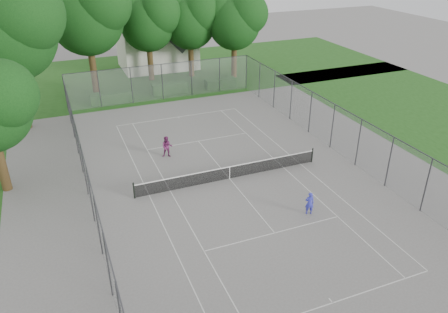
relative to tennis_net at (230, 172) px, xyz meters
name	(u,v)px	position (x,y,z in m)	size (l,w,h in m)	color
ground	(230,179)	(0.00, 0.00, -0.51)	(120.00, 120.00, 0.00)	slate
grass_far	(143,75)	(0.00, 26.00, -0.51)	(60.00, 20.00, 0.00)	#1C4B15
court_markings	(230,179)	(0.00, 0.00, -0.50)	(11.03, 23.83, 0.01)	silver
tennis_net	(230,172)	(0.00, 0.00, 0.00)	(12.87, 0.10, 1.10)	black
perimeter_fence	(230,155)	(0.00, 0.00, 1.30)	(18.08, 34.08, 3.52)	#38383D
tree_far_left	(87,12)	(-5.79, 21.26, 7.53)	(8.14, 7.43, 11.70)	#3D2B16
tree_far_midleft	(148,20)	(0.55, 23.69, 5.99)	(6.59, 6.01, 9.47)	#3D2B16
tree_far_midright	(191,19)	(5.15, 23.36, 5.79)	(6.38, 5.83, 9.17)	#3D2B16
tree_far_right	(235,19)	(9.50, 21.17, 5.86)	(6.45, 5.89, 9.28)	#3D2B16
tree_side_back	(7,25)	(-12.35, 14.34, 7.93)	(8.54, 7.80, 12.27)	#3D2B16
hedge_left	(111,98)	(-4.90, 17.94, -0.02)	(3.97, 1.19, 0.99)	#1C4A17
hedge_mid	(170,88)	(1.05, 18.34, 0.06)	(3.63, 1.04, 1.14)	#1C4A17
hedge_right	(220,83)	(6.55, 18.23, -0.02)	(3.25, 1.19, 0.98)	#1C4A17
house	(156,31)	(2.48, 28.58, 3.82)	(8.65, 6.71, 10.77)	silver
girl_player	(309,203)	(2.73, -5.47, 0.20)	(0.52, 0.34, 1.43)	#3537C7
woman_player	(167,147)	(-2.97, 4.71, 0.29)	(0.78, 0.61, 1.60)	#71255A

